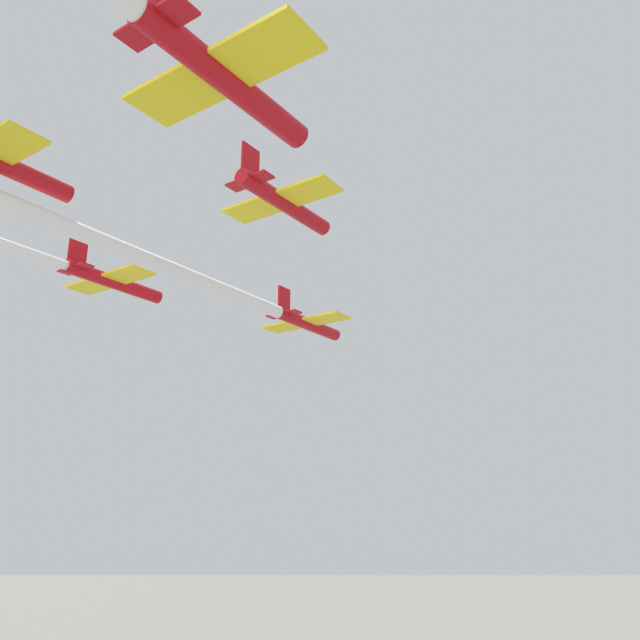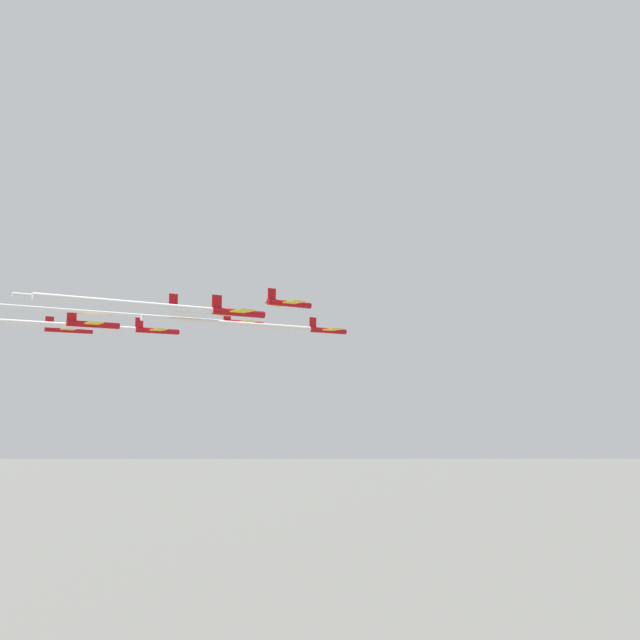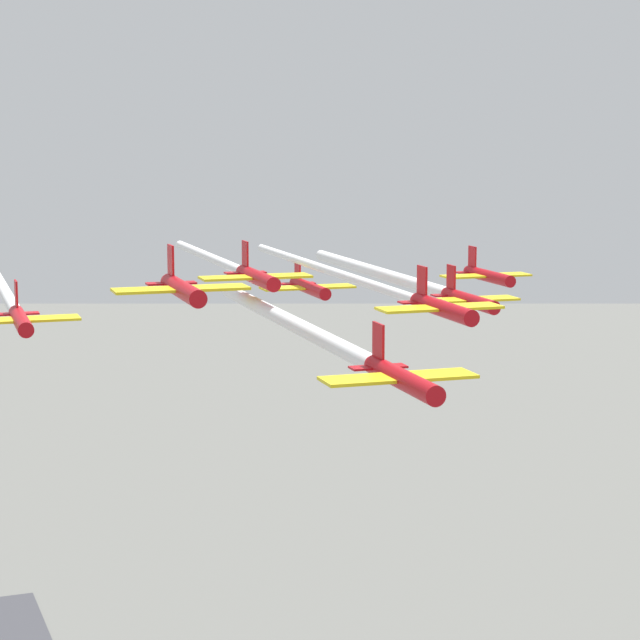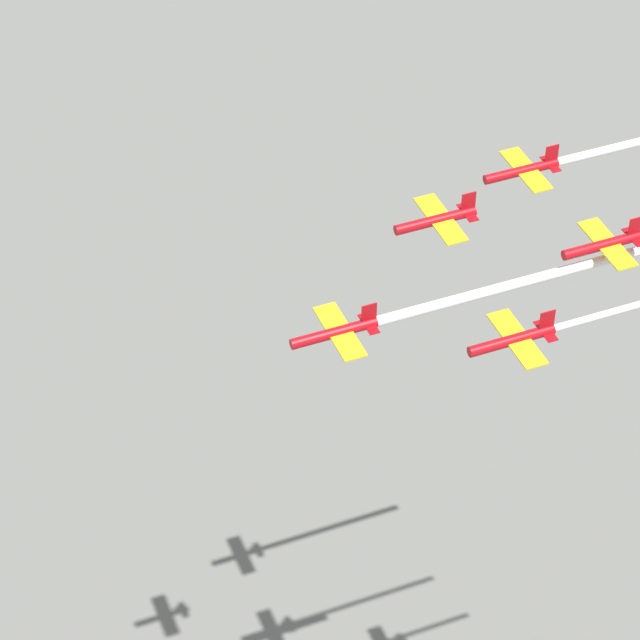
{
  "view_description": "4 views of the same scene",
  "coord_description": "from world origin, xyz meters",
  "px_view_note": "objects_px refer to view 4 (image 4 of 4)",
  "views": [
    {
      "loc": [
        -35.67,
        -114.44,
        101.38
      ],
      "look_at": [
        -50.09,
        -42.57,
        123.7
      ],
      "focal_mm": 35.0,
      "sensor_mm": 36.0,
      "label": 1
    },
    {
      "loc": [
        28.69,
        -181.03,
        105.72
      ],
      "look_at": [
        -48.84,
        -55.47,
        122.96
      ],
      "focal_mm": 35.0,
      "sensor_mm": 36.0,
      "label": 2
    },
    {
      "loc": [
        5.07,
        4.96,
        136.48
      ],
      "look_at": [
        -49.69,
        -57.98,
        123.87
      ],
      "focal_mm": 70.0,
      "sensor_mm": 36.0,
      "label": 3
    },
    {
      "loc": [
        -141.51,
        44.0,
        240.23
      ],
      "look_at": [
        -51.2,
        -46.5,
        126.13
      ],
      "focal_mm": 85.0,
      "sensor_mm": 36.0,
      "label": 4
    }
  ],
  "objects_px": {
    "jet_2": "(438,219)",
    "jet_5": "(524,170)",
    "jet_1": "(515,339)",
    "jet_0": "(337,332)",
    "jet_4": "(605,244)"
  },
  "relations": [
    {
      "from": "jet_0",
      "to": "jet_2",
      "type": "xyz_separation_m",
      "value": [
        2.6,
        -20.48,
        3.98
      ]
    },
    {
      "from": "jet_4",
      "to": "jet_5",
      "type": "relative_size",
      "value": 1.0
    },
    {
      "from": "jet_0",
      "to": "jet_5",
      "type": "relative_size",
      "value": 1.0
    },
    {
      "from": "jet_1",
      "to": "jet_5",
      "type": "distance_m",
      "value": 36.16
    },
    {
      "from": "jet_2",
      "to": "jet_5",
      "type": "xyz_separation_m",
      "value": [
        2.6,
        -20.48,
        -4.39
      ]
    },
    {
      "from": "jet_0",
      "to": "jet_2",
      "type": "distance_m",
      "value": 21.03
    },
    {
      "from": "jet_4",
      "to": "jet_5",
      "type": "bearing_deg",
      "value": -0.0
    },
    {
      "from": "jet_0",
      "to": "jet_5",
      "type": "distance_m",
      "value": 41.3
    },
    {
      "from": "jet_5",
      "to": "jet_1",
      "type": "bearing_deg",
      "value": 150.46
    },
    {
      "from": "jet_0",
      "to": "jet_4",
      "type": "height_order",
      "value": "jet_4"
    },
    {
      "from": "jet_2",
      "to": "jet_4",
      "type": "relative_size",
      "value": 1.0
    },
    {
      "from": "jet_0",
      "to": "jet_4",
      "type": "xyz_separation_m",
      "value": [
        -14.04,
        -32.71,
        2.54
      ]
    },
    {
      "from": "jet_2",
      "to": "jet_5",
      "type": "distance_m",
      "value": 21.11
    },
    {
      "from": "jet_0",
      "to": "jet_5",
      "type": "bearing_deg",
      "value": -59.53
    },
    {
      "from": "jet_2",
      "to": "jet_5",
      "type": "height_order",
      "value": "jet_2"
    }
  ]
}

